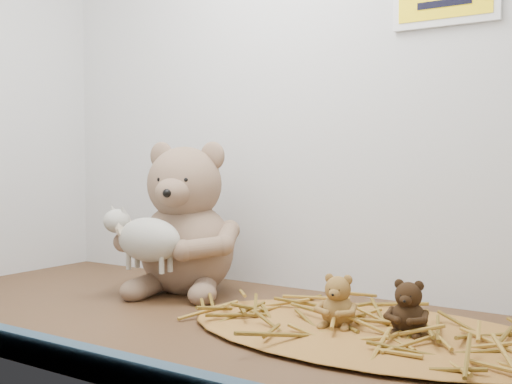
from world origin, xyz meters
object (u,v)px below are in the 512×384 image
Objects in this scene: main_teddy at (186,217)px; mini_teddy_brown at (409,305)px; toy_lamb at (149,240)px; mini_teddy_tan at (338,299)px.

main_teddy is 3.73× the size of mini_teddy_brown.
main_teddy is at bearing 90.00° from toy_lamb.
mini_teddy_tan is at bearing -35.17° from main_teddy.
toy_lamb is at bearing 170.63° from mini_teddy_tan.
toy_lamb is 2.21× the size of mini_teddy_tan.
mini_teddy_brown is (10.15, 1.81, -0.03)cm from mini_teddy_tan.
main_teddy is 1.68× the size of toy_lamb.
mini_teddy_tan and mini_teddy_brown have the same top height.
toy_lamb is 38.21cm from mini_teddy_tan.
main_teddy is 3.70× the size of mini_teddy_tan.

